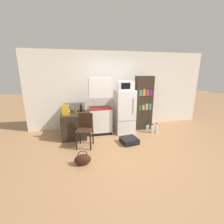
% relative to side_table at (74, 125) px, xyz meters
% --- Properties ---
extents(ground_plane, '(24.00, 24.00, 0.00)m').
position_rel_side_table_xyz_m(ground_plane, '(1.43, -1.22, -0.38)').
color(ground_plane, '#A3754C').
extents(wall_back, '(6.40, 0.10, 2.65)m').
position_rel_side_table_xyz_m(wall_back, '(1.63, 0.78, 0.95)').
color(wall_back, white).
rests_on(wall_back, ground_plane).
extents(side_table, '(0.72, 0.76, 0.75)m').
position_rel_side_table_xyz_m(side_table, '(0.00, 0.00, 0.00)').
color(side_table, '#2D2319').
rests_on(side_table, ground_plane).
extents(kitchen_hutch, '(0.70, 0.51, 1.80)m').
position_rel_side_table_xyz_m(kitchen_hutch, '(0.83, 0.13, 0.45)').
color(kitchen_hutch, silver).
rests_on(kitchen_hutch, ground_plane).
extents(refrigerator, '(0.60, 0.64, 1.41)m').
position_rel_side_table_xyz_m(refrigerator, '(1.63, 0.08, 0.33)').
color(refrigerator, white).
rests_on(refrigerator, ground_plane).
extents(microwave, '(0.49, 0.44, 0.27)m').
position_rel_side_table_xyz_m(microwave, '(1.63, 0.08, 1.17)').
color(microwave, silver).
rests_on(microwave, refrigerator).
extents(bookshelf, '(0.58, 0.31, 1.84)m').
position_rel_side_table_xyz_m(bookshelf, '(2.35, 0.23, 0.54)').
color(bookshelf, '#2D2319').
rests_on(bookshelf, ground_plane).
extents(bottle_clear_short, '(0.07, 0.07, 0.21)m').
position_rel_side_table_xyz_m(bottle_clear_short, '(0.01, 0.25, 0.47)').
color(bottle_clear_short, silver).
rests_on(bottle_clear_short, side_table).
extents(bottle_amber_beer, '(0.07, 0.07, 0.21)m').
position_rel_side_table_xyz_m(bottle_amber_beer, '(0.07, -0.03, 0.47)').
color(bottle_amber_beer, brown).
rests_on(bottle_amber_beer, side_table).
extents(bottle_wine_dark, '(0.07, 0.07, 0.25)m').
position_rel_side_table_xyz_m(bottle_wine_dark, '(0.23, 0.20, 0.48)').
color(bottle_wine_dark, black).
rests_on(bottle_wine_dark, side_table).
extents(bowl, '(0.17, 0.17, 0.05)m').
position_rel_side_table_xyz_m(bowl, '(-0.20, 0.22, 0.40)').
color(bowl, silver).
rests_on(bowl, side_table).
extents(cereal_box, '(0.19, 0.07, 0.30)m').
position_rel_side_table_xyz_m(cereal_box, '(-0.20, -0.18, 0.53)').
color(cereal_box, gold).
rests_on(cereal_box, side_table).
extents(chair, '(0.49, 0.49, 0.89)m').
position_rel_side_table_xyz_m(chair, '(0.31, -0.66, 0.16)').
color(chair, black).
rests_on(chair, ground_plane).
extents(suitcase_large_flat, '(0.51, 0.51, 0.15)m').
position_rel_side_table_xyz_m(suitcase_large_flat, '(1.52, -0.78, -0.30)').
color(suitcase_large_flat, black).
rests_on(suitcase_large_flat, ground_plane).
extents(handbag, '(0.36, 0.20, 0.33)m').
position_rel_side_table_xyz_m(handbag, '(0.21, -1.56, -0.25)').
color(handbag, '#33190F').
rests_on(handbag, ground_plane).
extents(water_bottle_front, '(0.09, 0.09, 0.30)m').
position_rel_side_table_xyz_m(water_bottle_front, '(2.50, -0.23, -0.25)').
color(water_bottle_front, silver).
rests_on(water_bottle_front, ground_plane).
extents(water_bottle_middle, '(0.10, 0.10, 0.30)m').
position_rel_side_table_xyz_m(water_bottle_middle, '(2.37, -0.15, -0.25)').
color(water_bottle_middle, silver).
rests_on(water_bottle_middle, ground_plane).
extents(water_bottle_back, '(0.08, 0.08, 0.33)m').
position_rel_side_table_xyz_m(water_bottle_back, '(2.63, -0.26, -0.24)').
color(water_bottle_back, silver).
rests_on(water_bottle_back, ground_plane).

